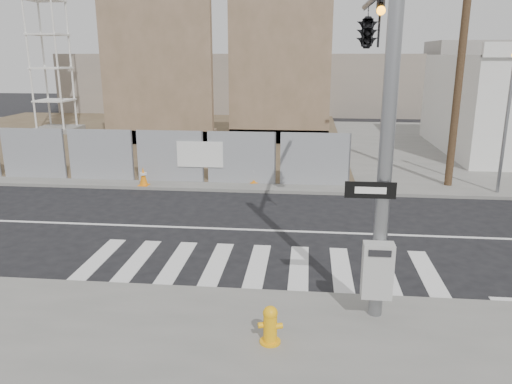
# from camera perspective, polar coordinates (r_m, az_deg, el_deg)

# --- Properties ---
(ground) EXTENTS (100.00, 100.00, 0.00)m
(ground) POSITION_cam_1_polar(r_m,az_deg,el_deg) (14.52, 1.19, -4.41)
(ground) COLOR black
(ground) RESTS_ON ground
(sidewalk_far) EXTENTS (50.00, 20.00, 0.12)m
(sidewalk_far) POSITION_cam_1_polar(r_m,az_deg,el_deg) (28.06, 3.62, 5.41)
(sidewalk_far) COLOR slate
(sidewalk_far) RESTS_ON ground
(signal_pole) EXTENTS (0.96, 5.87, 7.00)m
(signal_pole) POSITION_cam_1_polar(r_m,az_deg,el_deg) (11.64, 13.16, 14.32)
(signal_pole) COLOR gray
(signal_pole) RESTS_ON sidewalk_near
(far_signal_pole) EXTENTS (0.16, 0.20, 5.60)m
(far_signal_pole) POSITION_cam_1_polar(r_m,az_deg,el_deg) (19.52, 27.00, 9.54)
(far_signal_pole) COLOR gray
(far_signal_pole) RESTS_ON sidewalk_far
(chain_link_fence) EXTENTS (24.60, 0.04, 2.00)m
(chain_link_fence) POSITION_cam_1_polar(r_m,az_deg,el_deg) (22.01, -24.54, 4.07)
(chain_link_fence) COLOR gray
(chain_link_fence) RESTS_ON sidewalk_far
(concrete_wall_left) EXTENTS (6.00, 1.30, 8.00)m
(concrete_wall_left) POSITION_cam_1_polar(r_m,az_deg,el_deg) (27.94, -11.16, 11.96)
(concrete_wall_left) COLOR brown
(concrete_wall_left) RESTS_ON sidewalk_far
(concrete_wall_right) EXTENTS (5.50, 1.30, 8.00)m
(concrete_wall_right) POSITION_cam_1_polar(r_m,az_deg,el_deg) (27.78, 2.69, 12.21)
(concrete_wall_right) COLOR brown
(concrete_wall_right) RESTS_ON sidewalk_far
(utility_pole_right) EXTENTS (1.60, 0.28, 10.00)m
(utility_pole_right) POSITION_cam_1_polar(r_m,az_deg,el_deg) (19.85, 22.52, 15.11)
(utility_pole_right) COLOR #4D3823
(utility_pole_right) RESTS_ON sidewalk_far
(fire_hydrant) EXTENTS (0.46, 0.46, 0.69)m
(fire_hydrant) POSITION_cam_1_polar(r_m,az_deg,el_deg) (8.84, 1.63, -14.93)
(fire_hydrant) COLOR #FBAE0D
(fire_hydrant) RESTS_ON sidewalk_near
(traffic_cone_c) EXTENTS (0.39, 0.39, 0.71)m
(traffic_cone_c) POSITION_cam_1_polar(r_m,az_deg,el_deg) (19.39, -12.75, 1.74)
(traffic_cone_c) COLOR orange
(traffic_cone_c) RESTS_ON sidewalk_far
(traffic_cone_d) EXTENTS (0.49, 0.49, 0.74)m
(traffic_cone_d) POSITION_cam_1_polar(r_m,az_deg,el_deg) (19.36, -0.20, 2.14)
(traffic_cone_d) COLOR orange
(traffic_cone_d) RESTS_ON sidewalk_far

